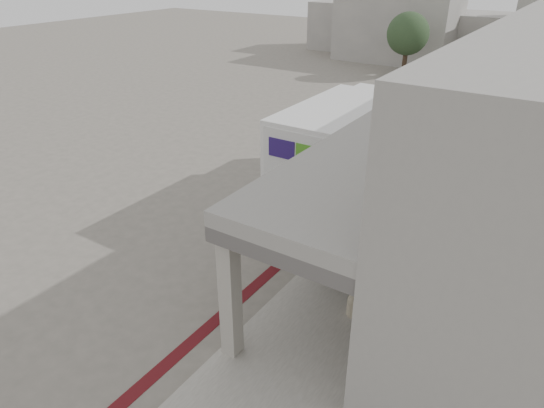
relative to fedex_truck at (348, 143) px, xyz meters
The scene contains 12 objects.
ground 6.68m from the fedex_truck, 92.68° to the right, with size 120.00×120.00×0.00m, color #686259.
bike_lane_stripe 4.85m from the fedex_truck, 80.89° to the right, with size 0.35×40.00×0.01m, color #501014.
sidewalk 7.62m from the fedex_truck, 59.85° to the right, with size 4.40×28.00×0.12m, color gray.
transit_building 6.94m from the fedex_truck, 15.99° to the right, with size 7.60×17.00×7.00m.
distant_backdrop 29.69m from the fedex_truck, 96.08° to the left, with size 28.00×10.00×6.50m.
tree_left 22.30m from the fedex_truck, 103.77° to the left, with size 3.20×3.20×4.80m.
tree_mid 23.72m from the fedex_truck, 85.88° to the left, with size 3.20×3.20×4.80m.
fedex_truck is the anchor object (origin of this frame).
bench 5.58m from the fedex_truck, 64.57° to the right, with size 0.52×1.91×0.44m.
bollard_near 8.12m from the fedex_truck, 62.56° to the right, with size 0.44×0.44×0.65m.
bollard_far 5.55m from the fedex_truck, 45.68° to the right, with size 0.43×0.43×0.65m.
utility_cabinet 5.07m from the fedex_truck, 33.27° to the right, with size 0.50×0.66×1.11m, color slate.
Camera 1 is at (7.64, -10.23, 8.48)m, focal length 32.00 mm.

